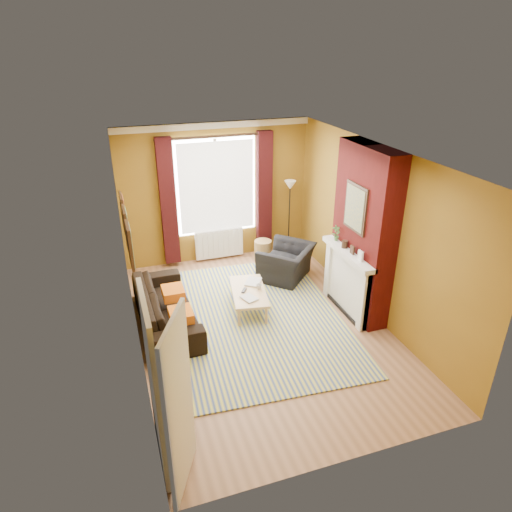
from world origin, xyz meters
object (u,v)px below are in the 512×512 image
(floor_lamp, at_px, (290,197))
(sofa, at_px, (166,307))
(coffee_table, at_px, (249,292))
(armchair, at_px, (286,263))
(wicker_stool, at_px, (263,251))

(floor_lamp, bearing_deg, sofa, -147.69)
(coffee_table, xyz_separation_m, floor_lamp, (1.48, 1.84, 0.95))
(coffee_table, bearing_deg, sofa, -170.67)
(armchair, xyz_separation_m, coffee_table, (-1.04, -0.86, 0.01))
(wicker_stool, bearing_deg, sofa, -143.12)
(wicker_stool, bearing_deg, armchair, -78.53)
(floor_lamp, bearing_deg, armchair, -114.31)
(sofa, bearing_deg, floor_lamp, -59.01)
(coffee_table, xyz_separation_m, wicker_stool, (0.86, 1.71, -0.11))
(sofa, bearing_deg, wicker_stool, -54.43)
(sofa, xyz_separation_m, coffee_table, (1.39, -0.02, 0.02))
(sofa, relative_size, floor_lamp, 1.31)
(sofa, relative_size, wicker_stool, 4.77)
(coffee_table, relative_size, wicker_stool, 2.68)
(sofa, distance_m, floor_lamp, 3.53)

